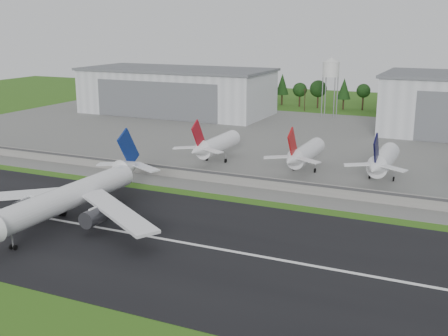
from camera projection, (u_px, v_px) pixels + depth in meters
The scene contains 13 objects.
ground at pixel (124, 254), 113.75m from camera, with size 600.00×600.00×0.00m, color #1E5714.
runway at pixel (150, 237), 122.54m from camera, with size 320.00×60.00×0.10m, color black.
runway_centerline at pixel (150, 237), 122.53m from camera, with size 220.00×1.00×0.02m, color white.
apron at pixel (299, 143), 219.38m from camera, with size 320.00×150.00×0.10m, color slate.
blast_fence at pixel (233, 179), 161.71m from camera, with size 240.00×0.61×3.50m.
hangar_west at pixel (176, 91), 288.27m from camera, with size 97.00×44.00×23.20m.
water_tower at pixel (331, 67), 272.49m from camera, with size 8.40×8.40×29.40m.
utility_poles at pixel (345, 114), 289.82m from camera, with size 230.00×3.00×12.00m, color black, non-canonical shape.
treeline at pixel (352, 110), 303.03m from camera, with size 320.00×16.00×22.00m, color black, non-canonical shape.
main_airliner at pixel (67, 203), 129.81m from camera, with size 57.28×59.10×18.17m.
parked_jet_red_a at pixel (214, 145), 186.15m from camera, with size 7.36×31.29×16.58m.
parked_jet_red_b at pixel (303, 154), 173.80m from camera, with size 7.36×31.29×16.53m.
parked_jet_navy at pixel (382, 161), 164.18m from camera, with size 7.36×31.29×16.74m.
Camera 1 is at (62.55, -87.71, 45.29)m, focal length 45.00 mm.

